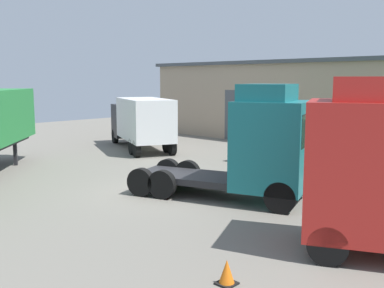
# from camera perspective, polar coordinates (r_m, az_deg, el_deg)

# --- Properties ---
(ground_plane) EXTENTS (60.00, 60.00, 0.00)m
(ground_plane) POSITION_cam_1_polar(r_m,az_deg,el_deg) (17.53, -4.10, -6.17)
(ground_plane) COLOR slate
(warehouse_building) EXTENTS (31.33, 10.04, 5.65)m
(warehouse_building) POSITION_cam_1_polar(r_m,az_deg,el_deg) (32.69, 21.15, 4.99)
(warehouse_building) COLOR tan
(warehouse_building) RESTS_ON ground_plane
(tractor_unit_teal) EXTENTS (6.88, 4.47, 4.19)m
(tractor_unit_teal) POSITION_cam_1_polar(r_m,az_deg,el_deg) (16.04, 8.43, -0.38)
(tractor_unit_teal) COLOR #197075
(tractor_unit_teal) RESTS_ON ground_plane
(tractor_unit_red) EXTENTS (6.92, 5.09, 4.41)m
(tractor_unit_red) POSITION_cam_1_polar(r_m,az_deg,el_deg) (11.93, 22.35, -3.39)
(tractor_unit_red) COLOR red
(tractor_unit_red) RESTS_ON ground_plane
(box_truck_black) EXTENTS (7.53, 5.24, 3.20)m
(box_truck_black) POSITION_cam_1_polar(r_m,az_deg,el_deg) (28.28, -6.46, 3.01)
(box_truck_black) COLOR black
(box_truck_black) RESTS_ON ground_plane
(delivery_van_green) EXTENTS (5.77, 2.01, 2.55)m
(delivery_van_green) POSITION_cam_1_polar(r_m,az_deg,el_deg) (22.69, 14.89, 0.44)
(delivery_van_green) COLOR #28843D
(delivery_van_green) RESTS_ON ground_plane
(traffic_cone) EXTENTS (0.40, 0.40, 0.55)m
(traffic_cone) POSITION_cam_1_polar(r_m,az_deg,el_deg) (9.97, 4.44, -16.02)
(traffic_cone) COLOR black
(traffic_cone) RESTS_ON ground_plane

